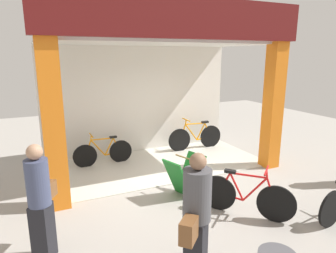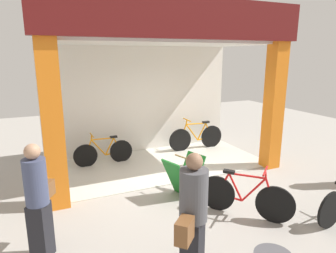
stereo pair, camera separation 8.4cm
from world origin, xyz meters
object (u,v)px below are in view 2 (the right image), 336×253
(bicycle_parked_0, at_px, (245,197))
(pedestrian_1, at_px, (193,217))
(bicycle_inside_1, at_px, (104,152))
(pedestrian_2, at_px, (38,201))
(bicycle_inside_0, at_px, (196,137))
(sandwich_board_sign, at_px, (184,176))

(bicycle_parked_0, bearing_deg, pedestrian_1, -148.47)
(bicycle_inside_1, height_order, pedestrian_1, pedestrian_1)
(bicycle_parked_0, xyz_separation_m, pedestrian_2, (-3.28, 0.25, 0.49))
(bicycle_inside_0, relative_size, bicycle_parked_0, 1.35)
(bicycle_parked_0, distance_m, pedestrian_2, 3.33)
(sandwich_board_sign, height_order, pedestrian_1, pedestrian_1)
(pedestrian_1, distance_m, pedestrian_2, 2.10)
(bicycle_inside_1, height_order, sandwich_board_sign, bicycle_inside_1)
(bicycle_inside_0, bearing_deg, pedestrian_2, -141.77)
(sandwich_board_sign, bearing_deg, pedestrian_1, -114.24)
(bicycle_parked_0, distance_m, pedestrian_1, 1.90)
(bicycle_inside_0, bearing_deg, sandwich_board_sign, -123.95)
(pedestrian_1, xyz_separation_m, pedestrian_2, (-1.71, 1.21, -0.01))
(bicycle_inside_0, xyz_separation_m, bicycle_inside_1, (-2.81, -0.16, -0.05))
(bicycle_inside_1, relative_size, bicycle_parked_0, 1.18)
(bicycle_inside_0, relative_size, bicycle_inside_1, 1.14)
(sandwich_board_sign, distance_m, pedestrian_2, 2.86)
(bicycle_inside_0, height_order, bicycle_inside_1, bicycle_inside_0)
(bicycle_inside_1, xyz_separation_m, pedestrian_1, (0.15, -4.50, 0.53))
(bicycle_parked_0, bearing_deg, pedestrian_2, 175.66)
(sandwich_board_sign, bearing_deg, bicycle_inside_1, 114.88)
(sandwich_board_sign, bearing_deg, bicycle_inside_0, 56.05)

